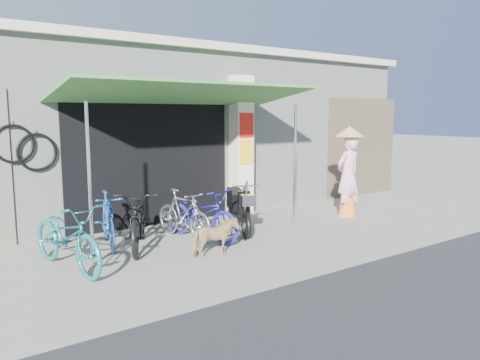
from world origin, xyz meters
TOP-DOWN VIEW (x-y plane):
  - ground at (0.00, 0.00)m, footprint 80.00×80.00m
  - bicycle_shop at (-0.00, 5.09)m, footprint 12.30×5.30m
  - shop_pillar at (0.85, 2.45)m, footprint 0.42×0.44m
  - awning at (-0.90, 1.63)m, footprint 4.60×1.88m
  - neighbour_right at (5.00, 2.59)m, footprint 2.60×0.06m
  - bike_teal at (-3.34, 0.77)m, footprint 0.98×1.95m
  - bike_blue at (-2.45, 1.60)m, footprint 0.76×1.57m
  - bike_black at (-2.07, 1.21)m, footprint 1.46×1.97m
  - bike_silver at (-1.20, 1.32)m, footprint 0.64×1.50m
  - bike_navy at (-0.98, 1.09)m, footprint 1.01×1.84m
  - street_dog at (-1.34, 0.07)m, footprint 0.76×0.43m
  - moped at (-0.07, 1.23)m, footprint 0.81×1.61m
  - nun at (2.58, 0.91)m, footprint 0.66×0.64m

SIDE VIEW (x-z plane):
  - ground at x=0.00m, z-range 0.00..0.00m
  - street_dog at x=-1.34m, z-range 0.00..0.61m
  - moped at x=-0.07m, z-range -0.04..0.91m
  - bike_silver at x=-1.20m, z-range 0.00..0.87m
  - bike_blue at x=-2.45m, z-range 0.00..0.91m
  - bike_navy at x=-0.98m, z-range 0.00..0.92m
  - bike_teal at x=-3.34m, z-range 0.00..0.98m
  - bike_black at x=-2.07m, z-range 0.00..0.99m
  - nun at x=2.58m, z-range -0.02..1.91m
  - neighbour_right at x=5.00m, z-range 0.00..2.60m
  - shop_pillar at x=0.85m, z-range 0.00..3.00m
  - bicycle_shop at x=0.00m, z-range 0.00..3.66m
  - awning at x=-0.90m, z-range 1.15..3.88m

